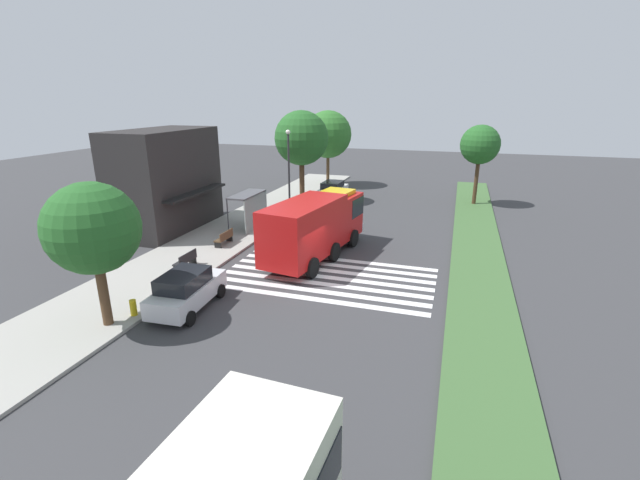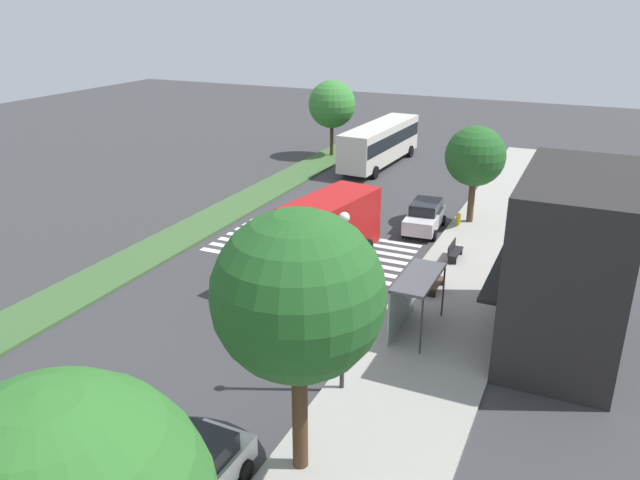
% 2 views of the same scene
% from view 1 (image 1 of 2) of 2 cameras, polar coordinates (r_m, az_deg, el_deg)
% --- Properties ---
extents(ground_plane, '(120.00, 120.00, 0.00)m').
position_cam_1_polar(ground_plane, '(23.04, 0.93, -4.95)').
color(ground_plane, '#38383A').
extents(sidewalk, '(60.00, 5.22, 0.14)m').
position_cam_1_polar(sidewalk, '(26.69, -17.41, -2.35)').
color(sidewalk, '#9E9B93').
rests_on(sidewalk, ground_plane).
extents(median_strip, '(60.00, 3.00, 0.14)m').
position_cam_1_polar(median_strip, '(22.26, 20.28, -6.82)').
color(median_strip, '#3D6033').
rests_on(median_strip, ground_plane).
extents(crosswalk, '(5.85, 11.06, 0.01)m').
position_cam_1_polar(crosswalk, '(23.08, 0.96, -4.89)').
color(crosswalk, silver).
rests_on(crosswalk, ground_plane).
extents(fire_truck, '(9.22, 3.91, 3.59)m').
position_cam_1_polar(fire_truck, '(25.52, -0.40, 2.18)').
color(fire_truck, '#B71414').
rests_on(fire_truck, ground_plane).
extents(parked_car_west, '(4.30, 2.18, 1.78)m').
position_cam_1_polar(parked_car_west, '(20.33, -17.08, -6.28)').
color(parked_car_west, silver).
rests_on(parked_car_west, ground_plane).
extents(parked_car_mid, '(4.25, 2.14, 1.60)m').
position_cam_1_polar(parked_car_mid, '(41.05, 1.70, 6.62)').
color(parked_car_mid, silver).
rests_on(parked_car_mid, ground_plane).
extents(bus_stop_shelter, '(3.50, 1.40, 2.46)m').
position_cam_1_polar(bus_stop_shelter, '(31.25, -8.96, 4.70)').
color(bus_stop_shelter, '#4C4C51').
rests_on(bus_stop_shelter, sidewalk).
extents(bench_near_shelter, '(1.60, 0.50, 0.90)m').
position_cam_1_polar(bench_near_shelter, '(28.20, -12.39, 0.29)').
color(bench_near_shelter, '#4C3823').
rests_on(bench_near_shelter, sidewalk).
extents(bench_west_of_shelter, '(1.60, 0.50, 0.90)m').
position_cam_1_polar(bench_west_of_shelter, '(24.86, -17.15, -2.56)').
color(bench_west_of_shelter, black).
rests_on(bench_west_of_shelter, sidewalk).
extents(street_lamp, '(0.36, 0.36, 6.53)m').
position_cam_1_polar(street_lamp, '(35.00, -4.11, 9.79)').
color(street_lamp, '#2D2D30').
rests_on(street_lamp, sidewalk).
extents(storefront_building, '(8.13, 4.86, 7.00)m').
position_cam_1_polar(storefront_building, '(32.57, -19.57, 7.32)').
color(storefront_building, '#282626').
rests_on(storefront_building, ground_plane).
extents(sidewalk_tree_far_west, '(3.60, 3.60, 5.92)m').
position_cam_1_polar(sidewalk_tree_far_west, '(18.90, -27.61, 1.30)').
color(sidewalk_tree_far_west, '#513823').
rests_on(sidewalk_tree_far_west, sidewalk).
extents(sidewalk_tree_west, '(4.69, 4.69, 7.89)m').
position_cam_1_polar(sidewalk_tree_west, '(38.76, -2.45, 13.15)').
color(sidewalk_tree_west, '#47301E').
rests_on(sidewalk_tree_west, sidewalk).
extents(sidewalk_tree_center, '(4.85, 4.85, 7.67)m').
position_cam_1_polar(sidewalk_tree_center, '(46.46, 1.06, 13.64)').
color(sidewalk_tree_center, '#513823').
rests_on(sidewalk_tree_center, sidewalk).
extents(median_tree_west, '(3.30, 3.30, 6.76)m').
position_cam_1_polar(median_tree_west, '(40.04, 20.22, 11.59)').
color(median_tree_west, '#47301E').
rests_on(median_tree_west, median_strip).
extents(fire_hydrant, '(0.28, 0.28, 0.70)m').
position_cam_1_polar(fire_hydrant, '(20.47, -23.24, -8.13)').
color(fire_hydrant, gold).
rests_on(fire_hydrant, sidewalk).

